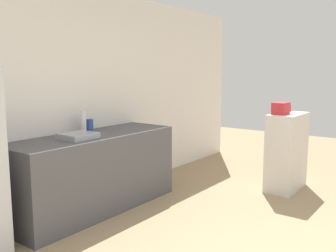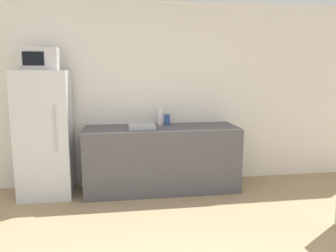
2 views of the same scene
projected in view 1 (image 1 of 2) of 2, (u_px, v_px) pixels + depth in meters
wall_back at (44, 98)px, 4.12m from camera, size 8.00×0.06×2.60m
counter at (95, 172)px, 4.32m from camera, size 2.09×0.68×0.88m
sink_basin at (78, 136)px, 4.00m from camera, size 0.35×0.32×0.06m
bottle_tall at (83, 122)px, 4.34m from camera, size 0.07×0.07×0.26m
bottle_short at (90, 126)px, 4.43m from camera, size 0.08×0.08×0.15m
shelf_cabinet at (287, 152)px, 5.06m from camera, size 0.72×0.36×1.04m
basket at (281, 108)px, 4.90m from camera, size 0.25×0.17×0.15m
jar at (288, 108)px, 5.29m from camera, size 0.09×0.09×0.09m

